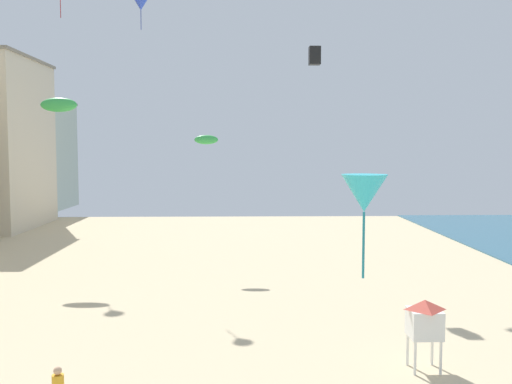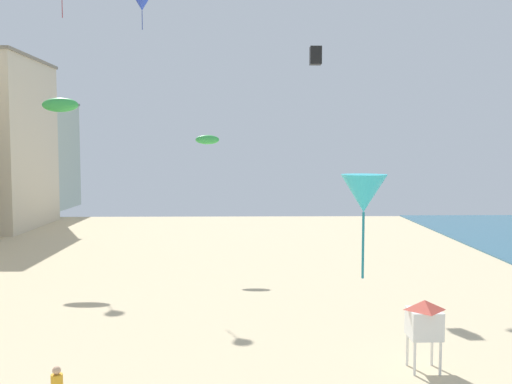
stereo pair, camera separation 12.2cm
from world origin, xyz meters
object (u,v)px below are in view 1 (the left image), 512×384
object	(u,v)px
kite_blue_delta	(141,5)
kite_green_parafoil_2	(206,140)
lifeguard_stand	(425,319)
kite_black_box	(315,56)
kite_cyan_delta	(364,194)
kite_green_parafoil	(59,105)

from	to	relation	value
kite_blue_delta	kite_green_parafoil_2	bearing A→B (deg)	13.75
lifeguard_stand	kite_green_parafoil_2	distance (m)	21.88
kite_black_box	kite_cyan_delta	world-z (taller)	kite_black_box
kite_green_parafoil	kite_cyan_delta	bearing A→B (deg)	-47.07
kite_black_box	kite_cyan_delta	distance (m)	16.69
kite_blue_delta	kite_black_box	xyz separation A→B (m)	(10.95, -2.46, -3.57)
kite_green_parafoil	kite_green_parafoil_2	world-z (taller)	kite_green_parafoil
lifeguard_stand	kite_black_box	size ratio (longest dim) A/B	2.35
lifeguard_stand	kite_cyan_delta	xyz separation A→B (m)	(-2.15, 0.35, 4.47)
kite_green_parafoil	lifeguard_stand	bearing A→B (deg)	-44.09
lifeguard_stand	kite_green_parafoil_2	bearing A→B (deg)	101.37
kite_black_box	kite_green_parafoil_2	bearing A→B (deg)	153.27
kite_black_box	kite_green_parafoil_2	distance (m)	9.20
kite_blue_delta	kite_green_parafoil_2	xyz separation A→B (m)	(4.09, 1.00, -8.63)
kite_green_parafoil	kite_cyan_delta	xyz separation A→B (m)	(16.27, -17.49, -4.44)
kite_black_box	kite_green_parafoil_2	xyz separation A→B (m)	(-6.86, 3.46, -5.05)
kite_blue_delta	kite_cyan_delta	bearing A→B (deg)	-58.16
kite_cyan_delta	kite_blue_delta	bearing A→B (deg)	121.84
kite_green_parafoil	kite_black_box	distance (m)	16.79
lifeguard_stand	kite_cyan_delta	bearing A→B (deg)	156.76
kite_green_parafoil_2	kite_black_box	bearing A→B (deg)	-26.73
kite_cyan_delta	kite_green_parafoil	bearing A→B (deg)	132.93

